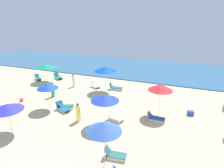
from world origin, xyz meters
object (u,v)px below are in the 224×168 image
(lounge_chair_1_1, at_px, (58,77))
(umbrella_3, at_px, (161,87))
(umbrella_1, at_px, (46,66))
(umbrella_5, at_px, (104,127))
(cooler_box_1, at_px, (191,113))
(umbrella_2, at_px, (105,98))
(lounge_chair_1_0, at_px, (38,78))
(umbrella_0, at_px, (105,69))
(lounge_chair_3_0, at_px, (156,118))
(beach_ball_0, at_px, (22,100))
(beachgoer_3, at_px, (52,90))
(umbrella_6, at_px, (7,107))
(lounge_chair_0_0, at_px, (115,87))
(lounge_chair_2_0, at_px, (115,117))
(beachgoer_0, at_px, (73,80))
(lounge_chair_0_1, at_px, (95,85))
(lounge_chair_7_0, at_px, (66,106))
(umbrella_7, at_px, (47,86))
(beachgoer_1, at_px, (78,113))
(lounge_chair_7_1, at_px, (63,108))
(lounge_chair_5_1, at_px, (115,154))

(lounge_chair_1_1, bearing_deg, umbrella_3, -80.42)
(umbrella_1, bearing_deg, umbrella_5, -41.06)
(cooler_box_1, bearing_deg, umbrella_2, 21.58)
(umbrella_5, bearing_deg, lounge_chair_1_0, 142.00)
(umbrella_3, bearing_deg, umbrella_0, 151.82)
(umbrella_5, bearing_deg, umbrella_3, 74.44)
(umbrella_1, bearing_deg, umbrella_0, -2.49)
(umbrella_0, relative_size, lounge_chair_3_0, 1.98)
(umbrella_2, height_order, beach_ball_0, umbrella_2)
(beachgoer_3, bearing_deg, umbrella_0, -177.74)
(umbrella_6, height_order, cooler_box_1, umbrella_6)
(lounge_chair_0_0, distance_m, lounge_chair_2_0, 6.51)
(cooler_box_1, bearing_deg, beachgoer_0, -21.74)
(lounge_chair_2_0, relative_size, beachgoer_3, 0.82)
(lounge_chair_0_1, relative_size, lounge_chair_7_0, 0.93)
(umbrella_3, bearing_deg, lounge_chair_0_0, 142.54)
(umbrella_0, distance_m, umbrella_5, 11.08)
(lounge_chair_0_1, bearing_deg, beach_ball_0, 171.36)
(lounge_chair_1_1, distance_m, umbrella_7, 8.72)
(lounge_chair_0_0, relative_size, lounge_chair_7_0, 1.02)
(cooler_box_1, bearing_deg, umbrella_0, -26.67)
(beach_ball_0, bearing_deg, lounge_chair_2_0, -0.50)
(umbrella_3, relative_size, lounge_chair_7_0, 1.81)
(umbrella_1, distance_m, beachgoer_3, 5.26)
(umbrella_5, relative_size, beachgoer_0, 1.72)
(cooler_box_1, bearing_deg, umbrella_5, 49.27)
(umbrella_2, relative_size, beachgoer_0, 1.50)
(umbrella_1, distance_m, beachgoer_1, 10.96)
(beachgoer_0, xyz_separation_m, beach_ball_0, (-2.59, -5.27, -0.58))
(lounge_chair_2_0, bearing_deg, lounge_chair_0_1, 51.74)
(lounge_chair_7_1, bearing_deg, beachgoer_0, 44.04)
(umbrella_3, bearing_deg, lounge_chair_3_0, -92.63)
(lounge_chair_3_0, relative_size, lounge_chair_7_1, 0.90)
(lounge_chair_3_0, height_order, umbrella_5, umbrella_5)
(lounge_chair_7_0, bearing_deg, lounge_chair_7_1, 150.35)
(umbrella_2, distance_m, beachgoer_3, 7.74)
(beach_ball_0, distance_m, cooler_box_1, 15.47)
(umbrella_5, bearing_deg, umbrella_2, 112.01)
(lounge_chair_5_1, distance_m, beachgoer_0, 12.64)
(lounge_chair_3_0, distance_m, beachgoer_0, 10.96)
(lounge_chair_1_1, relative_size, umbrella_6, 0.68)
(umbrella_6, relative_size, cooler_box_1, 4.52)
(umbrella_5, relative_size, lounge_chair_7_1, 1.82)
(umbrella_0, relative_size, beachgoer_0, 1.68)
(umbrella_5, distance_m, umbrella_6, 7.38)
(lounge_chair_0_0, bearing_deg, lounge_chair_1_0, 88.00)
(lounge_chair_0_1, height_order, lounge_chair_5_1, lounge_chair_0_1)
(lounge_chair_1_1, height_order, beachgoer_1, beachgoer_1)
(lounge_chair_3_0, bearing_deg, lounge_chair_7_0, 96.51)
(umbrella_6, height_order, beach_ball_0, umbrella_6)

